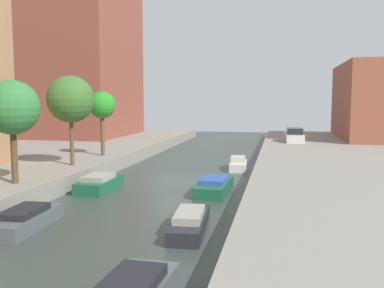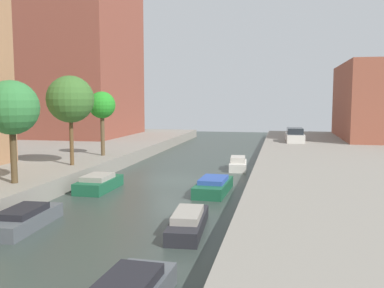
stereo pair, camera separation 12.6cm
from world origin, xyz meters
name	(u,v)px [view 2 (the right image)]	position (x,y,z in m)	size (l,w,h in m)	color
ground_plane	(175,181)	(0.00, 0.00, 0.00)	(84.00, 84.00, 0.00)	#333D38
apartment_tower_far	(84,44)	(-16.00, 20.24, 11.67)	(10.00, 13.66, 21.33)	brown
street_tree_2	(11,108)	(-6.57, -7.31, 4.79)	(2.73, 2.73, 5.19)	#4D3B24
street_tree_3	(70,100)	(-6.57, -1.24, 5.22)	(3.01, 3.01, 5.75)	brown
street_tree_4	(102,106)	(-6.57, 3.62, 4.74)	(2.02, 2.02, 4.83)	brown
parked_car	(295,136)	(7.99, 17.56, 1.59)	(1.86, 4.69, 1.40)	beige
moored_boat_left_1	(25,219)	(-3.53, -11.10, 0.37)	(1.63, 4.05, 0.86)	#4C5156
moored_boat_left_2	(99,183)	(-3.62, -3.71, 0.40)	(1.61, 3.63, 0.93)	#195638
moored_boat_right_1	(188,222)	(3.09, -10.11, 0.36)	(1.52, 4.28, 0.84)	#232328
moored_boat_right_2	(214,186)	(2.98, -3.00, 0.38)	(1.74, 4.23, 0.87)	#195638
moored_boat_right_3	(238,164)	(3.55, 5.10, 0.42)	(1.48, 3.28, 1.00)	beige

